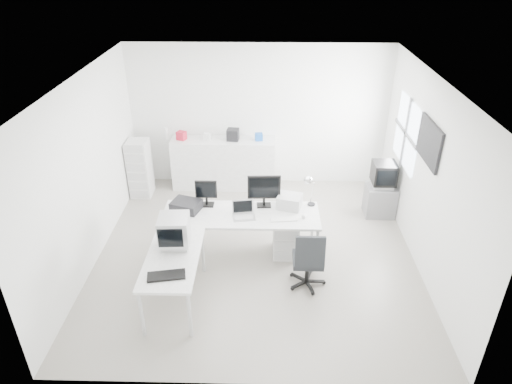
{
  "coord_description": "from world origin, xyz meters",
  "views": [
    {
      "loc": [
        0.15,
        -5.96,
        4.44
      ],
      "look_at": [
        0.0,
        0.2,
        1.0
      ],
      "focal_mm": 32.0,
      "sensor_mm": 36.0,
      "label": 1
    }
  ],
  "objects_px": {
    "laser_printer": "(290,201)",
    "office_chair": "(308,257)",
    "filing_cabinet": "(140,168)",
    "lcd_monitor_small": "(206,193)",
    "crt_monitor": "(174,233)",
    "inkjet_printer": "(186,206)",
    "laptop": "(244,212)",
    "lcd_monitor_large": "(264,191)",
    "drawer_pedestal": "(286,237)",
    "main_desk": "(241,234)",
    "tv_cabinet": "(380,200)",
    "sideboard": "(224,163)",
    "side_desk": "(175,279)",
    "crt_tv": "(384,175)"
  },
  "relations": [
    {
      "from": "drawer_pedestal",
      "to": "main_desk",
      "type": "bearing_deg",
      "value": -175.91
    },
    {
      "from": "inkjet_printer",
      "to": "sideboard",
      "type": "distance_m",
      "value": 2.24
    },
    {
      "from": "laptop",
      "to": "side_desk",
      "type": "bearing_deg",
      "value": -141.44
    },
    {
      "from": "laptop",
      "to": "crt_tv",
      "type": "height_order",
      "value": "crt_tv"
    },
    {
      "from": "tv_cabinet",
      "to": "drawer_pedestal",
      "type": "bearing_deg",
      "value": -145.2
    },
    {
      "from": "side_desk",
      "to": "laser_printer",
      "type": "height_order",
      "value": "laser_printer"
    },
    {
      "from": "laptop",
      "to": "office_chair",
      "type": "bearing_deg",
      "value": -42.47
    },
    {
      "from": "inkjet_printer",
      "to": "office_chair",
      "type": "bearing_deg",
      "value": -5.58
    },
    {
      "from": "lcd_monitor_large",
      "to": "laser_printer",
      "type": "xyz_separation_m",
      "value": [
        0.4,
        -0.03,
        -0.16
      ]
    },
    {
      "from": "drawer_pedestal",
      "to": "tv_cabinet",
      "type": "height_order",
      "value": "drawer_pedestal"
    },
    {
      "from": "side_desk",
      "to": "sideboard",
      "type": "bearing_deg",
      "value": 83.59
    },
    {
      "from": "side_desk",
      "to": "inkjet_printer",
      "type": "relative_size",
      "value": 3.29
    },
    {
      "from": "lcd_monitor_small",
      "to": "tv_cabinet",
      "type": "xyz_separation_m",
      "value": [
        3.0,
        1.01,
        -0.68
      ]
    },
    {
      "from": "laser_printer",
      "to": "tv_cabinet",
      "type": "height_order",
      "value": "laser_printer"
    },
    {
      "from": "laptop",
      "to": "sideboard",
      "type": "relative_size",
      "value": 0.15
    },
    {
      "from": "inkjet_printer",
      "to": "sideboard",
      "type": "relative_size",
      "value": 0.21
    },
    {
      "from": "lcd_monitor_large",
      "to": "office_chair",
      "type": "xyz_separation_m",
      "value": [
        0.64,
        -0.96,
        -0.53
      ]
    },
    {
      "from": "side_desk",
      "to": "laser_printer",
      "type": "distance_m",
      "value": 2.13
    },
    {
      "from": "drawer_pedestal",
      "to": "laser_printer",
      "type": "relative_size",
      "value": 1.66
    },
    {
      "from": "inkjet_printer",
      "to": "laptop",
      "type": "height_order",
      "value": "laptop"
    },
    {
      "from": "inkjet_printer",
      "to": "sideboard",
      "type": "xyz_separation_m",
      "value": [
        0.38,
        2.18,
        -0.32
      ]
    },
    {
      "from": "laser_printer",
      "to": "filing_cabinet",
      "type": "xyz_separation_m",
      "value": [
        -2.8,
        1.69,
        -0.29
      ]
    },
    {
      "from": "main_desk",
      "to": "office_chair",
      "type": "bearing_deg",
      "value": -35.69
    },
    {
      "from": "lcd_monitor_small",
      "to": "sideboard",
      "type": "xyz_separation_m",
      "value": [
        0.08,
        2.03,
        -0.46
      ]
    },
    {
      "from": "lcd_monitor_small",
      "to": "crt_monitor",
      "type": "distance_m",
      "value": 1.14
    },
    {
      "from": "inkjet_printer",
      "to": "laser_printer",
      "type": "bearing_deg",
      "value": 22.47
    },
    {
      "from": "office_chair",
      "to": "inkjet_printer",
      "type": "bearing_deg",
      "value": 156.93
    },
    {
      "from": "lcd_monitor_small",
      "to": "lcd_monitor_large",
      "type": "distance_m",
      "value": 0.9
    },
    {
      "from": "filing_cabinet",
      "to": "lcd_monitor_small",
      "type": "bearing_deg",
      "value": -47.89
    },
    {
      "from": "inkjet_printer",
      "to": "filing_cabinet",
      "type": "distance_m",
      "value": 2.19
    },
    {
      "from": "drawer_pedestal",
      "to": "laptop",
      "type": "xyz_separation_m",
      "value": [
        -0.65,
        -0.15,
        0.55
      ]
    },
    {
      "from": "laptop",
      "to": "crt_monitor",
      "type": "distance_m",
      "value": 1.18
    },
    {
      "from": "sideboard",
      "to": "main_desk",
      "type": "bearing_deg",
      "value": -78.38
    },
    {
      "from": "lcd_monitor_small",
      "to": "lcd_monitor_large",
      "type": "height_order",
      "value": "lcd_monitor_large"
    },
    {
      "from": "drawer_pedestal",
      "to": "tv_cabinet",
      "type": "relative_size",
      "value": 1.05
    },
    {
      "from": "inkjet_printer",
      "to": "crt_tv",
      "type": "xyz_separation_m",
      "value": [
        3.3,
        1.16,
        -0.03
      ]
    },
    {
      "from": "main_desk",
      "to": "tv_cabinet",
      "type": "distance_m",
      "value": 2.75
    },
    {
      "from": "laser_printer",
      "to": "tv_cabinet",
      "type": "xyz_separation_m",
      "value": [
        1.7,
        1.04,
        -0.57
      ]
    },
    {
      "from": "laptop",
      "to": "lcd_monitor_large",
      "type": "bearing_deg",
      "value": 39.95
    },
    {
      "from": "filing_cabinet",
      "to": "laser_printer",
      "type": "bearing_deg",
      "value": -31.13
    },
    {
      "from": "office_chair",
      "to": "laser_printer",
      "type": "bearing_deg",
      "value": 104.99
    },
    {
      "from": "laptop",
      "to": "sideboard",
      "type": "distance_m",
      "value": 2.46
    },
    {
      "from": "side_desk",
      "to": "lcd_monitor_large",
      "type": "relative_size",
      "value": 2.64
    },
    {
      "from": "laser_printer",
      "to": "inkjet_printer",
      "type": "bearing_deg",
      "value": -160.27
    },
    {
      "from": "lcd_monitor_large",
      "to": "crt_tv",
      "type": "xyz_separation_m",
      "value": [
        2.1,
        1.01,
        -0.22
      ]
    },
    {
      "from": "sideboard",
      "to": "tv_cabinet",
      "type": "bearing_deg",
      "value": -19.3
    },
    {
      "from": "crt_monitor",
      "to": "lcd_monitor_small",
      "type": "bearing_deg",
      "value": 71.66
    },
    {
      "from": "laptop",
      "to": "crt_monitor",
      "type": "bearing_deg",
      "value": -149.64
    },
    {
      "from": "laser_printer",
      "to": "office_chair",
      "type": "bearing_deg",
      "value": -60.27
    },
    {
      "from": "lcd_monitor_large",
      "to": "crt_monitor",
      "type": "bearing_deg",
      "value": -140.33
    }
  ]
}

